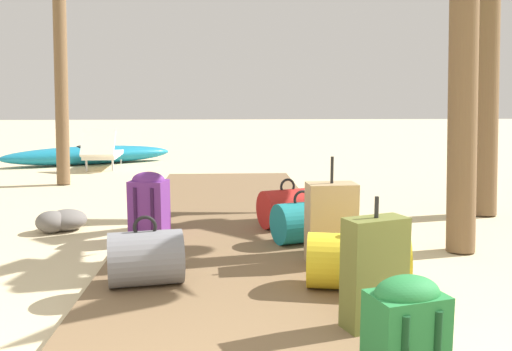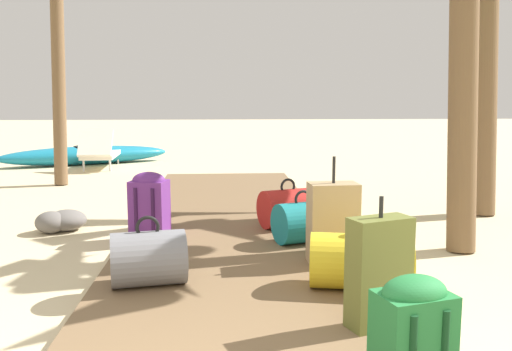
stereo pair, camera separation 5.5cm
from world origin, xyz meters
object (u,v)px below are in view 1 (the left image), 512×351
Objects in this scene: backpack_purple at (149,201)px; duffel_bag_yellow at (358,262)px; duffel_bag_teal at (302,222)px; suitcase_olive at (375,273)px; suitcase_tan at (331,223)px; kayak at (89,155)px; duffel_bag_red at (287,208)px; duffel_bag_grey at (146,258)px; lounge_chair at (103,152)px; backpack_green at (406,332)px.

duffel_bag_yellow is at bearing -45.43° from backpack_purple.
duffel_bag_teal is 1.82m from suitcase_olive.
kayak is (-3.64, 7.24, -0.21)m from suitcase_tan.
backpack_purple is 6.55m from kayak.
backpack_purple is at bearing 124.77° from suitcase_olive.
duffel_bag_yellow is (0.27, -1.80, -0.00)m from duffel_bag_red.
duffel_bag_yellow is (1.44, -0.17, -0.00)m from duffel_bag_grey.
duffel_bag_red is 1.10× the size of duffel_bag_grey.
lounge_chair is (-1.82, 6.97, 0.06)m from duffel_bag_grey.
backpack_green is 0.63× the size of suitcase_tan.
duffel_bag_red is (-0.06, 0.60, 0.01)m from duffel_bag_teal.
suitcase_tan reaches higher than duffel_bag_red.
duffel_bag_red is at bearing 6.72° from backpack_purple.
kayak is at bearing 111.52° from backpack_green.
duffel_bag_teal is 0.64m from suitcase_tan.
suitcase_olive is 0.48× the size of lounge_chair.
duffel_bag_grey is 0.75× the size of suitcase_olive.
backpack_purple reaches higher than duffel_bag_grey.
kayak is at bearing 119.66° from duffel_bag_red.
backpack_purple is 3.30m from backpack_green.
backpack_green is at bearing -68.48° from kayak.
duffel_bag_red is at bearing 54.36° from duffel_bag_grey.
kayak is (-2.27, 7.67, -0.08)m from duffel_bag_grey.
suitcase_olive is 0.69m from backpack_green.
duffel_bag_grey is at bearing -73.52° from kayak.
suitcase_olive is 0.22× the size of kayak.
suitcase_olive reaches higher than duffel_bag_yellow.
duffel_bag_teal is at bearing -62.20° from kayak.
backpack_green is (0.10, -2.50, 0.09)m from duffel_bag_teal.
duffel_bag_teal is at bearing -62.79° from lounge_chair.
backpack_green reaches higher than duffel_bag_grey.
lounge_chair is (-2.99, 5.34, 0.06)m from duffel_bag_red.
suitcase_tan is 0.25× the size of kayak.
duffel_bag_red is at bearing 95.66° from duffel_bag_teal.
suitcase_tan is (0.20, -1.20, 0.12)m from duffel_bag_red.
backpack_green is at bearing -87.66° from duffel_bag_teal.
duffel_bag_yellow is (1.62, -1.64, -0.12)m from backpack_purple.
duffel_bag_yellow is 0.22× the size of kayak.
suitcase_olive is 1.27× the size of backpack_purple.
duffel_bag_grey is 8.00m from kayak.
backpack_purple is at bearing -173.28° from duffel_bag_red.
suitcase_olive is (1.38, -0.78, 0.12)m from duffel_bag_grey.
lounge_chair reaches higher than duffel_bag_grey.
backpack_green is at bearing -87.02° from duffel_bag_red.
suitcase_olive is (0.21, -2.41, 0.12)m from duffel_bag_red.
suitcase_tan reaches higher than duffel_bag_teal.
duffel_bag_yellow is at bearing -81.52° from duffel_bag_red.
duffel_bag_yellow reaches higher than duffel_bag_teal.
suitcase_olive reaches higher than duffel_bag_grey.
suitcase_tan reaches higher than lounge_chair.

